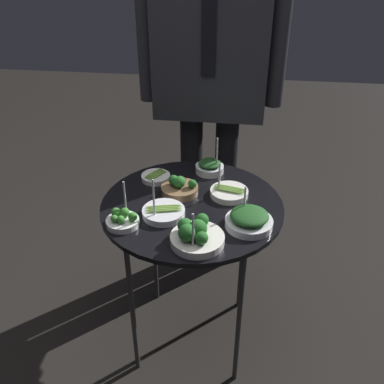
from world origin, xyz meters
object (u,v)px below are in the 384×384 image
(bowl_asparagus_far_rim, at_px, (229,192))
(waiter_figure, at_px, (211,60))
(bowl_broccoli_near_rim, at_px, (180,187))
(bowl_asparagus_center, at_px, (163,212))
(bowl_broccoli_back_left, at_px, (123,219))
(serving_cart, at_px, (192,215))
(bowl_spinach_mid_left, at_px, (210,167))
(bowl_asparagus_front_right, at_px, (156,177))
(bowl_broccoli_back_right, at_px, (196,235))
(bowl_spinach_front_center, at_px, (249,220))

(bowl_asparagus_far_rim, distance_m, waiter_figure, 0.62)
(bowl_broccoli_near_rim, bearing_deg, bowl_asparagus_center, -102.09)
(bowl_broccoli_near_rim, xyz_separation_m, bowl_broccoli_back_left, (-0.16, -0.23, -0.01))
(serving_cart, distance_m, bowl_asparagus_center, 0.15)
(bowl_spinach_mid_left, distance_m, bowl_asparagus_center, 0.37)
(bowl_asparagus_front_right, bearing_deg, bowl_asparagus_far_rim, -15.50)
(bowl_broccoli_near_rim, xyz_separation_m, bowl_asparagus_front_right, (-0.11, 0.09, -0.02))
(bowl_broccoli_back_right, xyz_separation_m, bowl_broccoli_back_left, (-0.26, 0.07, -0.01))
(bowl_broccoli_back_left, distance_m, bowl_asparagus_center, 0.15)
(bowl_broccoli_near_rim, xyz_separation_m, bowl_spinach_front_center, (0.27, -0.18, 0.00))
(serving_cart, height_order, bowl_asparagus_center, bowl_asparagus_center)
(serving_cart, xyz_separation_m, bowl_asparagus_front_right, (-0.17, 0.16, 0.06))
(bowl_broccoli_near_rim, distance_m, waiter_figure, 0.61)
(serving_cart, xyz_separation_m, bowl_asparagus_far_rim, (0.13, 0.07, 0.07))
(bowl_asparagus_far_rim, height_order, bowl_broccoli_back_left, bowl_broccoli_back_left)
(bowl_broccoli_near_rim, relative_size, bowl_broccoli_back_left, 0.92)
(bowl_asparagus_center, bearing_deg, bowl_broccoli_near_rim, 77.91)
(bowl_asparagus_center, bearing_deg, bowl_broccoli_back_left, -150.88)
(bowl_broccoli_back_right, height_order, bowl_spinach_front_center, bowl_broccoli_back_right)
(serving_cart, xyz_separation_m, bowl_broccoli_near_rim, (-0.06, 0.07, 0.08))
(bowl_asparagus_far_rim, distance_m, bowl_broccoli_back_left, 0.43)
(bowl_spinach_mid_left, bearing_deg, bowl_asparagus_far_rim, -62.42)
(bowl_asparagus_far_rim, height_order, bowl_spinach_mid_left, bowl_spinach_mid_left)
(bowl_broccoli_back_right, bearing_deg, bowl_spinach_front_center, 34.04)
(bowl_broccoli_back_right, bearing_deg, bowl_asparagus_front_right, 118.67)
(bowl_spinach_front_center, bearing_deg, bowl_broccoli_near_rim, 145.92)
(bowl_spinach_front_center, height_order, bowl_spinach_mid_left, bowl_spinach_mid_left)
(bowl_spinach_front_center, xyz_separation_m, bowl_asparagus_center, (-0.30, 0.02, -0.01))
(bowl_asparagus_far_rim, height_order, bowl_asparagus_front_right, bowl_asparagus_far_rim)
(serving_cart, distance_m, waiter_figure, 0.71)
(bowl_broccoli_near_rim, xyz_separation_m, waiter_figure, (0.07, 0.48, 0.36))
(bowl_asparagus_far_rim, xyz_separation_m, bowl_spinach_front_center, (0.08, -0.19, 0.01))
(bowl_broccoli_back_right, relative_size, bowl_spinach_front_center, 1.08)
(bowl_asparagus_front_right, distance_m, bowl_asparagus_center, 0.26)
(bowl_broccoli_back_right, height_order, bowl_broccoli_back_left, bowl_broccoli_back_left)
(bowl_broccoli_near_rim, distance_m, bowl_broccoli_back_left, 0.28)
(serving_cart, height_order, waiter_figure, waiter_figure)
(bowl_broccoli_back_left, bearing_deg, bowl_broccoli_near_rim, 54.64)
(serving_cart, xyz_separation_m, bowl_asparagus_center, (-0.09, -0.09, 0.07))
(bowl_spinach_mid_left, bearing_deg, bowl_broccoli_near_rim, -118.35)
(bowl_broccoli_near_rim, distance_m, bowl_asparagus_far_rim, 0.19)
(serving_cart, bearing_deg, bowl_broccoli_near_rim, 130.82)
(bowl_asparagus_far_rim, relative_size, waiter_figure, 0.08)
(bowl_spinach_front_center, bearing_deg, serving_cart, 151.27)
(bowl_asparagus_far_rim, relative_size, bowl_spinach_front_center, 0.88)
(bowl_asparagus_center, bearing_deg, bowl_spinach_front_center, -4.60)
(bowl_spinach_mid_left, xyz_separation_m, waiter_figure, (-0.03, 0.30, 0.37))
(bowl_broccoli_back_left, relative_size, waiter_figure, 0.09)
(bowl_broccoli_near_rim, relative_size, bowl_asparagus_far_rim, 0.98)
(bowl_spinach_mid_left, height_order, bowl_asparagus_center, bowl_asparagus_center)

